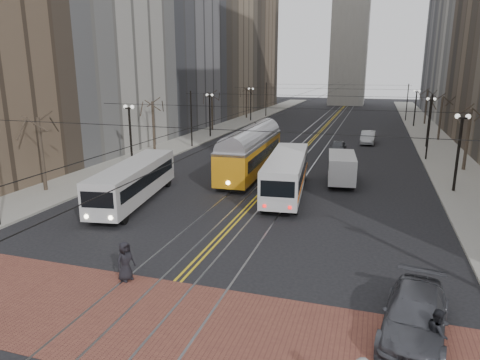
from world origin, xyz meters
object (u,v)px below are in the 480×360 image
Objects in this scene: sedan_grey at (338,147)px; pedestrian_c at (437,333)px; rear_bus at (286,175)px; sedan_parked at (415,315)px; transit_bus at (135,183)px; pedestrian_a at (125,261)px; streetcar at (251,155)px; sedan_silver at (368,137)px; cargo_van at (341,169)px.

pedestrian_c is at bearing -78.70° from sedan_grey.
pedestrian_c reaches higher than sedan_grey.
sedan_grey is at bearing 10.70° from pedestrian_c.
rear_bus reaches higher than pedestrian_c.
transit_bus is at bearing 157.17° from sedan_parked.
pedestrian_a is at bearing -70.24° from transit_bus.
streetcar is 1.24× the size of rear_bus.
sedan_silver is at bearing 54.79° from transit_bus.
rear_bus is 15.73m from pedestrian_a.
sedan_grey is (6.50, 12.12, -0.93)m from streetcar.
streetcar is 20.83m from pedestrian_a.
sedan_parked is 1.18m from pedestrian_c.
pedestrian_c is at bearing -83.86° from sedan_silver.
sedan_grey is (2.20, 17.73, -0.76)m from rear_bus.
streetcar is at bearing 128.22° from sedan_parked.
pedestrian_c is at bearing -52.11° from sedan_parked.
transit_bus is at bearing -158.27° from rear_bus.
sedan_parked is at bearing -84.55° from sedan_silver.
pedestrian_a is (-11.70, 0.50, 0.16)m from sedan_parked.
sedan_parked is at bearing -72.19° from pedestrian_a.
sedan_parked is (2.48, -41.01, -0.04)m from sedan_silver.
transit_bus is at bearing -118.44° from streetcar.
cargo_van is 20.56m from sedan_parked.
rear_bus is 17.50m from sedan_parked.
cargo_van is at bearing -10.24° from streetcar.
cargo_van is 1.13× the size of sedan_silver.
streetcar reaches higher than pedestrian_a.
sedan_silver reaches higher than sedan_grey.
pedestrian_c is (4.67, -21.17, -0.35)m from cargo_van.
sedan_grey is at bearing 108.18° from sedan_parked.
transit_bus is 11.64m from pedestrian_a.
transit_bus reaches higher than pedestrian_c.
cargo_van is at bearing 110.33° from sedan_parked.
pedestrian_a is at bearing -117.19° from cargo_van.
sedan_grey is 33.88m from sedan_parked.
pedestrian_a is 12.36m from pedestrian_c.
streetcar is 7.78× the size of pedestrian_a.
sedan_parked is at bearing -84.55° from cargo_van.
pedestrian_a reaches higher than sedan_grey.
sedan_silver is at bearing 79.54° from cargo_van.
sedan_grey is (11.82, 22.74, -0.66)m from transit_bus.
sedan_silver is at bearing 72.54° from rear_bus.
transit_bus is 20.36m from sedan_parked.
sedan_silver is (3.02, 7.58, 0.08)m from sedan_grey.
rear_bus is at bearing 27.02° from pedestrian_c.
streetcar is 2.70× the size of sedan_parked.
sedan_grey is at bearing 9.59° from pedestrian_a.
pedestrian_c is at bearing -69.51° from rear_bus.
cargo_van is at bearing 13.14° from pedestrian_c.
transit_bus is at bearing 57.50° from pedestrian_c.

